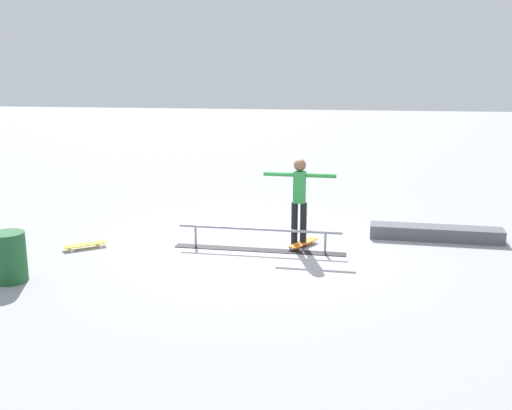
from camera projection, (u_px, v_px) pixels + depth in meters
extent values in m
plane|color=#9E9EA3|center=(267.00, 249.00, 11.80)|extent=(60.00, 60.00, 0.00)
cube|color=black|center=(259.00, 250.00, 11.71)|extent=(3.26, 0.43, 0.01)
cylinder|color=gray|center=(325.00, 243.00, 11.44)|extent=(0.04, 0.04, 0.41)
cylinder|color=gray|center=(196.00, 236.00, 11.87)|extent=(0.04, 0.04, 0.41)
cylinder|color=gray|center=(259.00, 229.00, 11.61)|extent=(3.09, 0.23, 0.05)
cube|color=#595960|center=(436.00, 233.00, 12.35)|extent=(2.60, 0.63, 0.27)
cylinder|color=black|center=(303.00, 225.00, 11.85)|extent=(0.13, 0.13, 0.86)
cylinder|color=black|center=(294.00, 224.00, 11.88)|extent=(0.13, 0.13, 0.86)
cube|color=#2D8C42|center=(300.00, 187.00, 11.69)|extent=(0.23, 0.21, 0.61)
sphere|color=brown|center=(300.00, 165.00, 11.59)|extent=(0.23, 0.23, 0.23)
cylinder|color=#2D8C42|center=(321.00, 176.00, 11.57)|extent=(0.58, 0.11, 0.08)
cylinder|color=#2D8C42|center=(279.00, 174.00, 11.71)|extent=(0.58, 0.11, 0.08)
cube|color=orange|center=(303.00, 243.00, 11.91)|extent=(0.57, 0.80, 0.02)
cylinder|color=white|center=(301.00, 250.00, 11.64)|extent=(0.05, 0.06, 0.05)
cylinder|color=white|center=(290.00, 248.00, 11.77)|extent=(0.05, 0.06, 0.05)
cylinder|color=white|center=(316.00, 243.00, 12.07)|extent=(0.05, 0.06, 0.05)
cylinder|color=white|center=(306.00, 241.00, 12.20)|extent=(0.05, 0.06, 0.05)
cube|color=yellow|center=(85.00, 244.00, 11.80)|extent=(0.77, 0.63, 0.02)
cylinder|color=white|center=(72.00, 251.00, 11.59)|extent=(0.06, 0.06, 0.05)
cylinder|color=white|center=(69.00, 247.00, 11.78)|extent=(0.06, 0.06, 0.05)
cylinder|color=white|center=(101.00, 247.00, 11.84)|extent=(0.06, 0.06, 0.05)
cylinder|color=white|center=(98.00, 243.00, 12.03)|extent=(0.06, 0.06, 0.05)
cylinder|color=#1E592D|center=(9.00, 257.00, 10.03)|extent=(0.54, 0.54, 0.82)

